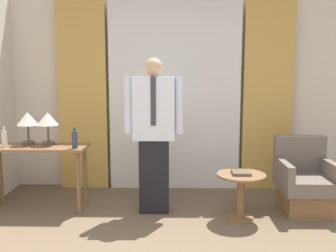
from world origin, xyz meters
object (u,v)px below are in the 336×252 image
at_px(desk, 37,157).
at_px(armchair, 305,185).
at_px(side_table, 241,188).
at_px(person, 154,130).
at_px(table_lamp_left, 27,121).
at_px(bottle_by_lamp, 4,139).
at_px(bottle_near_edge, 75,140).
at_px(book, 241,173).
at_px(table_lamp_right, 47,121).

xyz_separation_m(desk, armchair, (3.14, -0.03, -0.30)).
relative_size(armchair, side_table, 1.61).
bearing_deg(person, table_lamp_left, 173.82).
relative_size(table_lamp_left, side_table, 0.73).
bearing_deg(armchair, person, -178.38).
height_order(bottle_by_lamp, armchair, bottle_by_lamp).
bearing_deg(bottle_by_lamp, desk, 9.70).
height_order(table_lamp_left, person, person).
bearing_deg(desk, bottle_near_edge, -13.29).
bearing_deg(side_table, armchair, 18.00).
distance_m(bottle_near_edge, book, 1.90).
relative_size(person, book, 8.75).
bearing_deg(table_lamp_right, bottle_by_lamp, -163.24).
bearing_deg(book, desk, 172.85).
distance_m(person, book, 1.08).
bearing_deg(bottle_near_edge, person, 2.05).
height_order(table_lamp_right, bottle_near_edge, table_lamp_right).
xyz_separation_m(bottle_near_edge, bottle_by_lamp, (-0.83, 0.06, -0.00)).
distance_m(table_lamp_right, book, 2.32).
bearing_deg(desk, table_lamp_right, 34.08).
bearing_deg(book, table_lamp_right, 170.45).
relative_size(bottle_near_edge, bottle_by_lamp, 1.00).
relative_size(desk, side_table, 2.19).
height_order(bottle_near_edge, person, person).
bearing_deg(person, desk, 176.60).
bearing_deg(table_lamp_left, book, -8.64).
xyz_separation_m(bottle_by_lamp, armchair, (3.49, 0.03, -0.54)).
height_order(table_lamp_right, armchair, table_lamp_right).
height_order(desk, side_table, desk).
height_order(table_lamp_right, book, table_lamp_right).
xyz_separation_m(table_lamp_right, side_table, (2.23, -0.37, -0.70)).
bearing_deg(table_lamp_right, desk, -145.92).
xyz_separation_m(bottle_near_edge, side_table, (1.87, -0.17, -0.51)).
xyz_separation_m(desk, book, (2.35, -0.29, -0.10)).
bearing_deg(side_table, book, -127.03).
height_order(desk, book, desk).
distance_m(person, side_table, 1.16).
xyz_separation_m(desk, table_lamp_left, (-0.12, 0.08, 0.42)).
xyz_separation_m(table_lamp_left, table_lamp_right, (0.24, 0.00, 0.00)).
bearing_deg(desk, bottle_by_lamp, -170.30).
height_order(table_lamp_left, bottle_near_edge, table_lamp_left).
height_order(armchair, book, armchair).
relative_size(table_lamp_left, table_lamp_right, 1.00).
bearing_deg(table_lamp_left, side_table, -8.51).
xyz_separation_m(bottle_by_lamp, person, (1.73, -0.02, 0.11)).
height_order(person, armchair, person).
bearing_deg(bottle_near_edge, table_lamp_left, 162.10).
xyz_separation_m(table_lamp_left, book, (2.47, -0.38, -0.52)).
height_order(bottle_near_edge, armchair, bottle_near_edge).
bearing_deg(bottle_by_lamp, book, -5.00).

